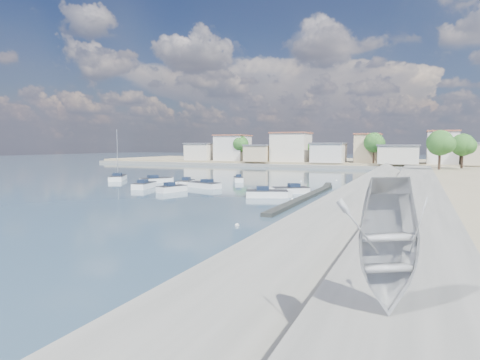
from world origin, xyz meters
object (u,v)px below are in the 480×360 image
at_px(motorboat_h, 269,194).
at_px(motorboat_c, 203,185).
at_px(motorboat_b, 173,189).
at_px(motorboat_a, 145,185).
at_px(sailboat, 118,178).
at_px(motorboat_d, 288,191).
at_px(motorboat_f, 238,179).
at_px(motorboat_g, 185,183).
at_px(motorboat_e, 157,180).
at_px(overturned_dinghy, 385,302).

bearing_deg(motorboat_h, motorboat_c, 153.93).
xyz_separation_m(motorboat_b, motorboat_c, (1.25, 5.82, 0.00)).
distance_m(motorboat_a, sailboat, 15.47).
xyz_separation_m(motorboat_d, motorboat_h, (-1.05, -4.29, 0.00)).
bearing_deg(motorboat_a, motorboat_f, 61.38).
xyz_separation_m(motorboat_c, motorboat_d, (13.20, -1.65, -0.00)).
relative_size(motorboat_g, sailboat, 0.52).
distance_m(motorboat_b, motorboat_e, 13.34).
relative_size(motorboat_d, motorboat_e, 0.92).
xyz_separation_m(motorboat_g, overturned_dinghy, (31.23, -40.65, 1.76)).
relative_size(motorboat_c, motorboat_e, 1.08).
xyz_separation_m(motorboat_c, sailboat, (-19.96, 5.22, 0.03)).
bearing_deg(motorboat_b, motorboat_g, 110.11).
height_order(motorboat_g, motorboat_h, same).
bearing_deg(motorboat_h, sailboat, 160.83).
bearing_deg(motorboat_c, overturned_dinghy, -55.21).
bearing_deg(overturned_dinghy, motorboat_c, 92.86).
bearing_deg(motorboat_h, motorboat_a, 173.63).
bearing_deg(sailboat, motorboat_a, -35.50).
xyz_separation_m(motorboat_f, sailboat, (-20.56, -5.62, 0.03)).
distance_m(motorboat_c, sailboat, 20.63).
bearing_deg(sailboat, motorboat_g, -14.03).
bearing_deg(motorboat_b, overturned_dinghy, -49.57).
relative_size(motorboat_b, motorboat_c, 0.80).
height_order(motorboat_f, motorboat_g, same).
xyz_separation_m(motorboat_b, motorboat_h, (13.40, -0.13, 0.00)).
bearing_deg(motorboat_c, motorboat_d, -7.13).
bearing_deg(motorboat_g, overturned_dinghy, -52.47).
bearing_deg(overturned_dinghy, motorboat_e, 99.43).
xyz_separation_m(motorboat_a, overturned_dinghy, (34.78, -35.70, 1.76)).
xyz_separation_m(motorboat_a, motorboat_c, (7.37, 3.76, 0.00)).
bearing_deg(motorboat_f, motorboat_g, -114.62).
relative_size(motorboat_c, motorboat_h, 1.05).
relative_size(motorboat_f, motorboat_h, 0.70).
xyz_separation_m(motorboat_c, motorboat_h, (12.15, -5.94, -0.00)).
distance_m(motorboat_h, sailboat, 33.99).
bearing_deg(sailboat, motorboat_e, -9.12).
relative_size(motorboat_d, motorboat_h, 0.90).
relative_size(motorboat_f, sailboat, 0.42).
bearing_deg(motorboat_h, overturned_dinghy, -65.51).
relative_size(motorboat_e, motorboat_g, 1.12).
relative_size(motorboat_b, motorboat_g, 0.97).
bearing_deg(motorboat_e, motorboat_h, -23.02).
bearing_deg(motorboat_b, motorboat_e, 134.40).
relative_size(motorboat_b, motorboat_h, 0.84).
xyz_separation_m(motorboat_c, motorboat_f, (0.60, 10.84, -0.00)).
distance_m(motorboat_g, sailboat, 16.64).
xyz_separation_m(motorboat_b, motorboat_f, (1.86, 16.66, 0.00)).
relative_size(motorboat_b, motorboat_d, 0.94).
height_order(motorboat_c, motorboat_h, same).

